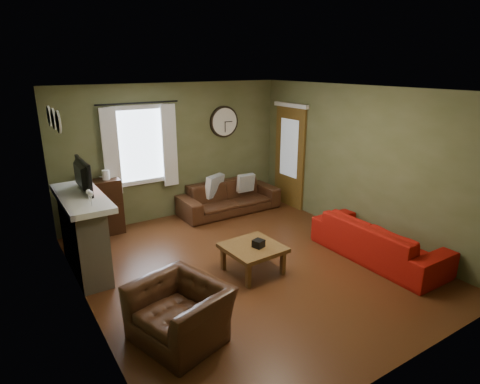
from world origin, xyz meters
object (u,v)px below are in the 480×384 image
sofa_red (378,240)px  armchair (180,312)px  bookshelf (97,208)px  sofa_brown (229,197)px  coffee_table (253,259)px

sofa_red → armchair: (-3.41, -0.10, 0.01)m
sofa_red → bookshelf: bearing=46.3°
bookshelf → sofa_red: (3.44, -3.28, -0.19)m
sofa_brown → armchair: size_ratio=2.10×
sofa_red → coffee_table: bearing=69.8°
sofa_brown → sofa_red: size_ratio=0.98×
sofa_red → armchair: bearing=91.7°
bookshelf → sofa_brown: (2.58, -0.23, -0.20)m
armchair → coffee_table: size_ratio=1.27×
coffee_table → sofa_red: bearing=-20.2°
sofa_brown → bookshelf: bearing=175.0°
bookshelf → sofa_brown: bearing=-5.0°
armchair → bookshelf: bearing=164.0°
sofa_brown → coffee_table: size_ratio=2.67×
sofa_brown → armchair: armchair is taller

